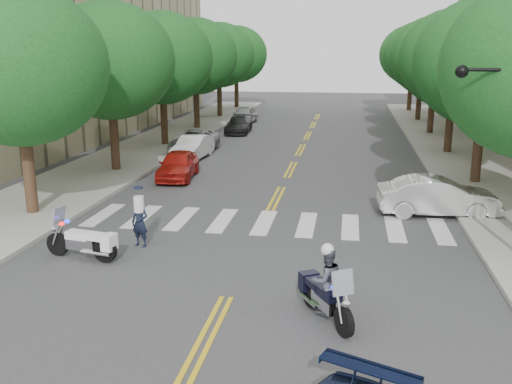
% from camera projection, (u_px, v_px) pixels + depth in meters
% --- Properties ---
extents(ground, '(140.00, 140.00, 0.00)m').
position_uv_depth(ground, '(227.00, 297.00, 14.52)').
color(ground, '#38383A').
rests_on(ground, ground).
extents(sidewalk_left, '(5.00, 60.00, 0.15)m').
position_uv_depth(sidewalk_left, '(155.00, 145.00, 37.04)').
color(sidewalk_left, '#9E9991').
rests_on(sidewalk_left, ground).
extents(sidewalk_right, '(5.00, 60.00, 0.15)m').
position_uv_depth(sidewalk_right, '(459.00, 153.00, 34.08)').
color(sidewalk_right, '#9E9991').
rests_on(sidewalk_right, ground).
extents(tree_l_0, '(6.40, 6.40, 8.45)m').
position_uv_depth(tree_l_0, '(18.00, 66.00, 20.28)').
color(tree_l_0, '#382316').
rests_on(tree_l_0, ground).
extents(tree_l_1, '(6.40, 6.40, 8.45)m').
position_uv_depth(tree_l_1, '(110.00, 61.00, 27.93)').
color(tree_l_1, '#382316').
rests_on(tree_l_1, ground).
extents(tree_l_2, '(6.40, 6.40, 8.45)m').
position_uv_depth(tree_l_2, '(162.00, 58.00, 35.58)').
color(tree_l_2, '#382316').
rests_on(tree_l_2, ground).
extents(tree_l_3, '(6.40, 6.40, 8.45)m').
position_uv_depth(tree_l_3, '(195.00, 56.00, 43.24)').
color(tree_l_3, '#382316').
rests_on(tree_l_3, ground).
extents(tree_l_4, '(6.40, 6.40, 8.45)m').
position_uv_depth(tree_l_4, '(219.00, 55.00, 50.89)').
color(tree_l_4, '#382316').
rests_on(tree_l_4, ground).
extents(tree_l_5, '(6.40, 6.40, 8.45)m').
position_uv_depth(tree_l_5, '(236.00, 54.00, 58.55)').
color(tree_l_5, '#382316').
rests_on(tree_l_5, ground).
extents(tree_r_1, '(6.40, 6.40, 8.45)m').
position_uv_depth(tree_r_1, '(486.00, 62.00, 25.19)').
color(tree_r_1, '#382316').
rests_on(tree_r_1, ground).
extents(tree_r_2, '(6.40, 6.40, 8.45)m').
position_uv_depth(tree_r_2, '(455.00, 59.00, 32.84)').
color(tree_r_2, '#382316').
rests_on(tree_r_2, ground).
extents(tree_r_3, '(6.40, 6.40, 8.45)m').
position_uv_depth(tree_r_3, '(435.00, 57.00, 40.50)').
color(tree_r_3, '#382316').
rests_on(tree_r_3, ground).
extents(tree_r_4, '(6.40, 6.40, 8.45)m').
position_uv_depth(tree_r_4, '(422.00, 56.00, 48.15)').
color(tree_r_4, '#382316').
rests_on(tree_r_4, ground).
extents(tree_r_5, '(6.40, 6.40, 8.45)m').
position_uv_depth(tree_r_5, '(412.00, 55.00, 55.81)').
color(tree_r_5, '#382316').
rests_on(tree_r_5, ground).
extents(motorcycle_police, '(1.40, 2.11, 1.88)m').
position_uv_depth(motorcycle_police, '(325.00, 285.00, 13.19)').
color(motorcycle_police, black).
rests_on(motorcycle_police, ground).
extents(motorcycle_parked, '(2.41, 0.84, 1.56)m').
position_uv_depth(motorcycle_parked, '(87.00, 242.00, 17.01)').
color(motorcycle_parked, black).
rests_on(motorcycle_parked, ground).
extents(officer_standing, '(0.65, 0.51, 1.59)m').
position_uv_depth(officer_standing, '(140.00, 222.00, 18.09)').
color(officer_standing, black).
rests_on(officer_standing, ground).
extents(convertible, '(4.55, 1.85, 1.47)m').
position_uv_depth(convertible, '(438.00, 197.00, 21.49)').
color(convertible, silver).
rests_on(convertible, ground).
extents(parked_car_a, '(1.97, 4.13, 1.36)m').
position_uv_depth(parked_car_a, '(178.00, 165.00, 27.61)').
color(parked_car_a, '#B01912').
rests_on(parked_car_a, ground).
extents(parked_car_b, '(1.67, 4.13, 1.33)m').
position_uv_depth(parked_car_b, '(193.00, 147.00, 32.50)').
color(parked_car_b, silver).
rests_on(parked_car_b, ground).
extents(parked_car_c, '(2.33, 4.89, 1.35)m').
position_uv_depth(parked_car_c, '(194.00, 142.00, 34.51)').
color(parked_car_c, gray).
rests_on(parked_car_c, ground).
extents(parked_car_d, '(1.87, 4.25, 1.21)m').
position_uv_depth(parked_car_d, '(239.00, 125.00, 42.46)').
color(parked_car_d, black).
rests_on(parked_car_d, ground).
extents(parked_car_e, '(1.91, 4.31, 1.44)m').
position_uv_depth(parked_car_e, '(244.00, 115.00, 47.78)').
color(parked_car_e, gray).
rests_on(parked_car_e, ground).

